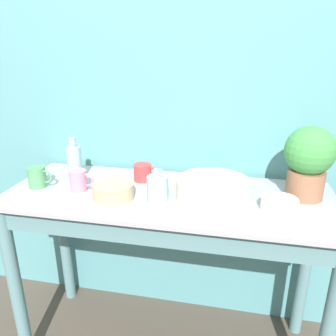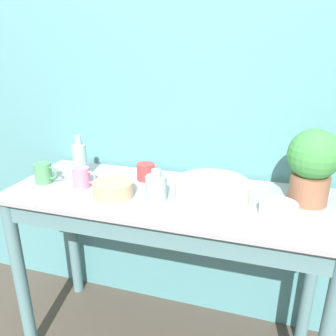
{
  "view_description": "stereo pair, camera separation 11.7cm",
  "coord_description": "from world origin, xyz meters",
  "px_view_note": "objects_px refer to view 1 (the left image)",
  "views": [
    {
      "loc": [
        0.26,
        -1.01,
        1.46
      ],
      "look_at": [
        0.0,
        0.27,
        0.98
      ],
      "focal_mm": 35.0,
      "sensor_mm": 36.0,
      "label": 1
    },
    {
      "loc": [
        0.38,
        -0.98,
        1.46
      ],
      "look_at": [
        0.0,
        0.27,
        0.98
      ],
      "focal_mm": 35.0,
      "sensor_mm": 36.0,
      "label": 2
    }
  ],
  "objects_px": {
    "bowl_small_tan": "(113,191)",
    "bowl_wash_large": "(213,190)",
    "bowl_small_enamel_white": "(279,205)",
    "mug_green": "(38,177)",
    "potted_plant": "(309,159)",
    "mug_red": "(143,172)",
    "bottle_tall": "(74,163)",
    "mug_pink": "(79,180)",
    "bottle_short": "(158,188)"
  },
  "relations": [
    {
      "from": "bowl_wash_large",
      "to": "bowl_small_tan",
      "type": "bearing_deg",
      "value": -170.88
    },
    {
      "from": "bowl_small_tan",
      "to": "mug_green",
      "type": "bearing_deg",
      "value": 173.53
    },
    {
      "from": "potted_plant",
      "to": "mug_red",
      "type": "relative_size",
      "value": 2.62
    },
    {
      "from": "mug_pink",
      "to": "bowl_small_tan",
      "type": "height_order",
      "value": "mug_pink"
    },
    {
      "from": "bowl_wash_large",
      "to": "bottle_tall",
      "type": "relative_size",
      "value": 1.45
    },
    {
      "from": "potted_plant",
      "to": "bowl_small_tan",
      "type": "height_order",
      "value": "potted_plant"
    },
    {
      "from": "bottle_short",
      "to": "mug_pink",
      "type": "relative_size",
      "value": 1.2
    },
    {
      "from": "bottle_tall",
      "to": "mug_green",
      "type": "xyz_separation_m",
      "value": [
        -0.13,
        -0.12,
        -0.04
      ]
    },
    {
      "from": "mug_green",
      "to": "bowl_small_tan",
      "type": "height_order",
      "value": "mug_green"
    },
    {
      "from": "bottle_tall",
      "to": "mug_green",
      "type": "distance_m",
      "value": 0.18
    },
    {
      "from": "bowl_small_tan",
      "to": "bowl_wash_large",
      "type": "bearing_deg",
      "value": 9.12
    },
    {
      "from": "bowl_small_enamel_white",
      "to": "bowl_small_tan",
      "type": "relative_size",
      "value": 0.82
    },
    {
      "from": "bowl_small_tan",
      "to": "mug_pink",
      "type": "bearing_deg",
      "value": 164.9
    },
    {
      "from": "mug_green",
      "to": "mug_pink",
      "type": "xyz_separation_m",
      "value": [
        0.2,
        0.01,
        -0.0
      ]
    },
    {
      "from": "potted_plant",
      "to": "mug_red",
      "type": "bearing_deg",
      "value": 176.48
    },
    {
      "from": "bowl_wash_large",
      "to": "bottle_short",
      "type": "xyz_separation_m",
      "value": [
        -0.22,
        -0.05,
        0.01
      ]
    },
    {
      "from": "mug_pink",
      "to": "bowl_small_enamel_white",
      "type": "relative_size",
      "value": 0.79
    },
    {
      "from": "bottle_short",
      "to": "mug_pink",
      "type": "distance_m",
      "value": 0.37
    },
    {
      "from": "bottle_tall",
      "to": "bowl_small_enamel_white",
      "type": "bearing_deg",
      "value": -8.59
    },
    {
      "from": "bowl_small_enamel_white",
      "to": "potted_plant",
      "type": "bearing_deg",
      "value": 52.75
    },
    {
      "from": "mug_red",
      "to": "bowl_small_enamel_white",
      "type": "relative_size",
      "value": 0.83
    },
    {
      "from": "mug_pink",
      "to": "bowl_small_tan",
      "type": "xyz_separation_m",
      "value": [
        0.18,
        -0.05,
        -0.01
      ]
    },
    {
      "from": "potted_plant",
      "to": "bottle_short",
      "type": "relative_size",
      "value": 2.29
    },
    {
      "from": "bowl_small_enamel_white",
      "to": "bowl_small_tan",
      "type": "distance_m",
      "value": 0.68
    },
    {
      "from": "potted_plant",
      "to": "bottle_short",
      "type": "xyz_separation_m",
      "value": [
        -0.6,
        -0.16,
        -0.11
      ]
    },
    {
      "from": "mug_red",
      "to": "mug_pink",
      "type": "bearing_deg",
      "value": -146.16
    },
    {
      "from": "bowl_small_enamel_white",
      "to": "mug_red",
      "type": "bearing_deg",
      "value": 161.94
    },
    {
      "from": "bowl_wash_large",
      "to": "bottle_short",
      "type": "height_order",
      "value": "bottle_short"
    },
    {
      "from": "bottle_short",
      "to": "mug_green",
      "type": "bearing_deg",
      "value": 177.21
    },
    {
      "from": "bottle_short",
      "to": "mug_green",
      "type": "distance_m",
      "value": 0.57
    },
    {
      "from": "bottle_tall",
      "to": "mug_pink",
      "type": "xyz_separation_m",
      "value": [
        0.07,
        -0.11,
        -0.04
      ]
    },
    {
      "from": "bowl_wash_large",
      "to": "bowl_small_tan",
      "type": "distance_m",
      "value": 0.42
    },
    {
      "from": "mug_green",
      "to": "bowl_small_tan",
      "type": "xyz_separation_m",
      "value": [
        0.38,
        -0.04,
        -0.02
      ]
    },
    {
      "from": "mug_pink",
      "to": "bowl_small_enamel_white",
      "type": "distance_m",
      "value": 0.86
    },
    {
      "from": "bottle_tall",
      "to": "mug_green",
      "type": "bearing_deg",
      "value": -137.96
    },
    {
      "from": "potted_plant",
      "to": "bowl_wash_large",
      "type": "height_order",
      "value": "potted_plant"
    },
    {
      "from": "bottle_short",
      "to": "bowl_small_tan",
      "type": "height_order",
      "value": "bottle_short"
    },
    {
      "from": "bowl_wash_large",
      "to": "bottle_tall",
      "type": "xyz_separation_m",
      "value": [
        -0.67,
        0.09,
        0.04
      ]
    },
    {
      "from": "bottle_tall",
      "to": "mug_red",
      "type": "distance_m",
      "value": 0.33
    },
    {
      "from": "bowl_wash_large",
      "to": "bottle_short",
      "type": "distance_m",
      "value": 0.23
    },
    {
      "from": "bottle_tall",
      "to": "bowl_small_tan",
      "type": "height_order",
      "value": "bottle_tall"
    },
    {
      "from": "mug_red",
      "to": "bowl_small_tan",
      "type": "distance_m",
      "value": 0.23
    },
    {
      "from": "bowl_small_enamel_white",
      "to": "mug_green",
      "type": "bearing_deg",
      "value": 178.65
    },
    {
      "from": "mug_green",
      "to": "mug_red",
      "type": "relative_size",
      "value": 0.98
    },
    {
      "from": "potted_plant",
      "to": "mug_pink",
      "type": "height_order",
      "value": "potted_plant"
    },
    {
      "from": "bowl_wash_large",
      "to": "bowl_small_tan",
      "type": "height_order",
      "value": "bowl_wash_large"
    },
    {
      "from": "bottle_tall",
      "to": "mug_red",
      "type": "bearing_deg",
      "value": 10.14
    },
    {
      "from": "bottle_short",
      "to": "mug_red",
      "type": "bearing_deg",
      "value": 120.72
    },
    {
      "from": "potted_plant",
      "to": "mug_green",
      "type": "xyz_separation_m",
      "value": [
        -1.17,
        -0.13,
        -0.12
      ]
    },
    {
      "from": "mug_red",
      "to": "mug_pink",
      "type": "relative_size",
      "value": 1.05
    }
  ]
}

